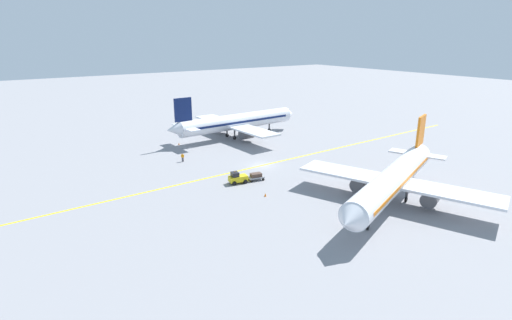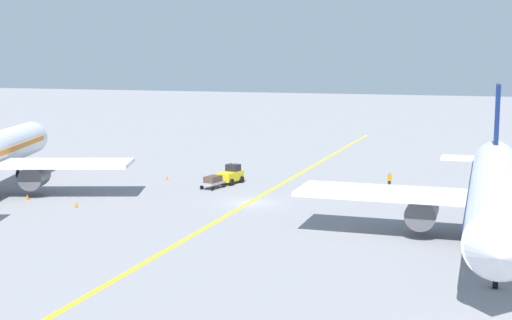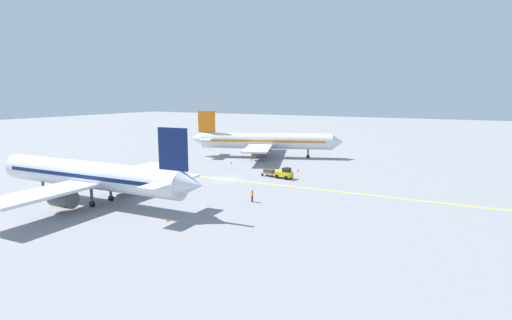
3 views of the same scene
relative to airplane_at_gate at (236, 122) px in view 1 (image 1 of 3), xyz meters
name	(u,v)px [view 1 (image 1 of 3)]	position (x,y,z in m)	size (l,w,h in m)	color
ground_plane	(262,165)	(21.09, -7.50, -3.71)	(400.00, 400.00, 0.00)	gray
apron_yellow_centreline	(262,165)	(21.09, -7.50, -3.71)	(0.40, 120.00, 0.01)	yellow
airplane_at_gate	(236,122)	(0.00, 0.00, 0.00)	(28.19, 35.51, 10.60)	silver
airplane_adjacent_stand	(394,179)	(45.94, -2.27, 0.00)	(28.01, 34.23, 10.60)	silver
baggage_tug_white	(238,178)	(26.42, -16.20, -2.81)	(2.20, 3.22, 2.11)	gold
baggage_cart_trailing	(256,176)	(27.01, -12.96, -2.95)	(1.84, 2.81, 1.24)	gray
ground_crew_worker	(183,157)	(10.50, -18.62, -2.80)	(0.39, 0.49, 1.68)	#23232D
traffic_cone_near_nose	(342,177)	(34.39, -0.37, -3.43)	(0.32, 0.32, 0.55)	orange
traffic_cone_mid_apron	(265,195)	(33.58, -15.79, -3.43)	(0.32, 0.32, 0.55)	orange
traffic_cone_by_wingtip	(179,144)	(-1.39, -14.08, -3.43)	(0.32, 0.32, 0.55)	orange
traffic_cone_far_edge	(365,189)	(40.57, -1.74, -3.43)	(0.32, 0.32, 0.55)	orange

